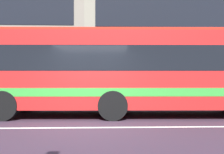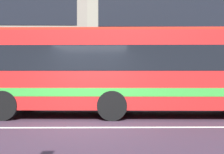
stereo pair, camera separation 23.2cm
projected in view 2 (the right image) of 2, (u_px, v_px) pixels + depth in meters
name	position (u px, v px, depth m)	size (l,w,h in m)	color
ground_plane	(86.00, 128.00, 7.73)	(160.00, 160.00, 0.00)	#3C2A39
lane_centre_line	(86.00, 127.00, 7.73)	(60.00, 0.16, 0.01)	silver
hedge_row_far	(125.00, 97.00, 13.85)	(16.13, 1.10, 0.80)	#326E31
apartment_block_right	(202.00, 34.00, 23.52)	(19.54, 8.84, 10.41)	gray
transit_bus	(129.00, 69.00, 10.13)	(10.67, 2.93, 3.15)	red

